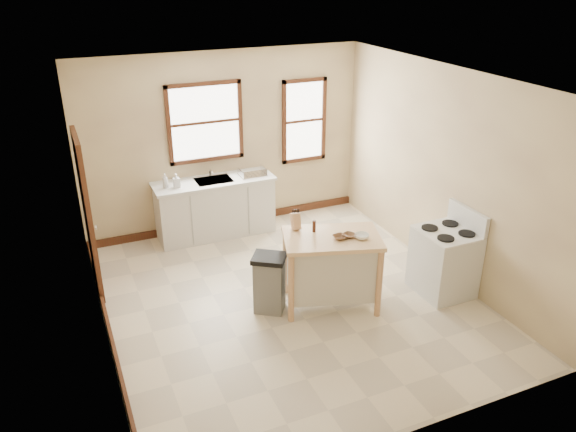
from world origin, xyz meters
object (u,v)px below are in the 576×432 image
(dish_rack, at_px, (252,172))
(trash_bin, at_px, (269,283))
(kitchen_island, at_px, (331,271))
(pepper_grinder, at_px, (314,226))
(soap_bottle_a, at_px, (165,181))
(bowl_a, at_px, (340,237))
(bowl_b, at_px, (349,235))
(gas_stove, at_px, (445,252))
(bowl_c, at_px, (362,236))
(knife_block, at_px, (296,222))
(soap_bottle_b, at_px, (176,180))

(dish_rack, distance_m, trash_bin, 2.42)
(kitchen_island, bearing_deg, pepper_grinder, 142.16)
(soap_bottle_a, bearing_deg, kitchen_island, -44.67)
(bowl_a, height_order, bowl_b, bowl_a)
(pepper_grinder, bearing_deg, gas_stove, -17.77)
(bowl_b, bearing_deg, soap_bottle_a, 122.91)
(dish_rack, bearing_deg, bowl_a, -94.44)
(kitchen_island, height_order, gas_stove, gas_stove)
(kitchen_island, relative_size, bowl_c, 6.72)
(knife_block, distance_m, trash_bin, 0.82)
(bowl_c, bearing_deg, pepper_grinder, 138.48)
(soap_bottle_a, relative_size, bowl_a, 1.34)
(dish_rack, relative_size, pepper_grinder, 2.72)
(dish_rack, height_order, bowl_c, dish_rack)
(pepper_grinder, xyz_separation_m, bowl_b, (0.32, -0.30, -0.06))
(bowl_c, bearing_deg, gas_stove, -6.21)
(knife_block, relative_size, bowl_a, 1.22)
(soap_bottle_b, height_order, kitchen_island, soap_bottle_b)
(pepper_grinder, xyz_separation_m, trash_bin, (-0.61, -0.02, -0.65))
(soap_bottle_a, distance_m, knife_block, 2.41)
(kitchen_island, distance_m, knife_block, 0.75)
(kitchen_island, xyz_separation_m, bowl_b, (0.18, -0.09, 0.49))
(trash_bin, bearing_deg, soap_bottle_b, 138.15)
(knife_block, bearing_deg, kitchen_island, -46.16)
(knife_block, xyz_separation_m, bowl_c, (0.62, -0.55, -0.07))
(knife_block, bearing_deg, bowl_b, -39.63)
(pepper_grinder, relative_size, bowl_c, 0.87)
(bowl_a, distance_m, trash_bin, 1.04)
(kitchen_island, height_order, bowl_b, bowl_b)
(soap_bottle_b, distance_m, knife_block, 2.30)
(soap_bottle_a, distance_m, bowl_a, 2.98)
(dish_rack, relative_size, bowl_a, 2.49)
(knife_block, height_order, bowl_c, knife_block)
(kitchen_island, bearing_deg, bowl_b, -8.68)
(soap_bottle_a, height_order, knife_block, knife_block)
(soap_bottle_b, relative_size, bowl_c, 1.20)
(pepper_grinder, distance_m, gas_stove, 1.77)
(knife_block, height_order, trash_bin, knife_block)
(gas_stove, bearing_deg, bowl_a, 170.96)
(soap_bottle_b, distance_m, dish_rack, 1.20)
(knife_block, height_order, bowl_a, knife_block)
(soap_bottle_b, relative_size, gas_stove, 0.18)
(dish_rack, height_order, knife_block, knife_block)
(soap_bottle_b, bearing_deg, pepper_grinder, -60.13)
(soap_bottle_a, bearing_deg, bowl_a, -44.59)
(soap_bottle_a, bearing_deg, dish_rack, 13.32)
(soap_bottle_a, height_order, trash_bin, soap_bottle_a)
(dish_rack, relative_size, knife_block, 2.04)
(kitchen_island, distance_m, bowl_c, 0.61)
(soap_bottle_a, height_order, bowl_b, soap_bottle_a)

